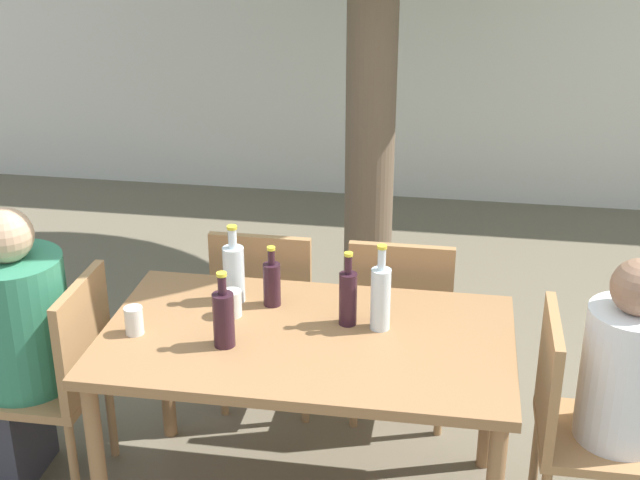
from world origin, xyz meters
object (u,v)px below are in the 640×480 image
water_bottle_1 (381,297)px  patio_chair_0 (61,372)px  drinking_glass_0 (232,303)px  wine_bottle_0 (224,318)px  wine_bottle_4 (348,297)px  dining_table_front (307,355)px  person_seated_0 (5,362)px  patio_chair_3 (401,317)px  drinking_glass_1 (134,320)px  patio_chair_2 (267,307)px  patio_chair_1 (576,419)px  water_bottle_2 (234,272)px  wine_bottle_3 (272,283)px

water_bottle_1 → patio_chair_0: bearing=-175.6°
water_bottle_1 → drinking_glass_0: water_bottle_1 is taller
wine_bottle_0 → wine_bottle_4: wine_bottle_4 is taller
patio_chair_0 → dining_table_front: bearing=90.0°
person_seated_0 → water_bottle_1: person_seated_0 is taller
dining_table_front → patio_chair_3: size_ratio=1.64×
wine_bottle_4 → drinking_glass_1: size_ratio=2.76×
dining_table_front → patio_chair_0: patio_chair_0 is taller
dining_table_front → water_bottle_1: size_ratio=4.50×
person_seated_0 → patio_chair_2: bearing=126.1°
dining_table_front → patio_chair_3: bearing=65.8°
patio_chair_2 → wine_bottle_0: size_ratio=3.20×
patio_chair_0 → patio_chair_2: same height
drinking_glass_1 → patio_chair_1: bearing=3.2°
drinking_glass_1 → patio_chair_3: bearing=39.3°
patio_chair_2 → drinking_glass_0: patio_chair_2 is taller
water_bottle_2 → wine_bottle_3: (0.15, -0.01, -0.03)m
person_seated_0 → water_bottle_1: bearing=93.7°
dining_table_front → wine_bottle_0: size_ratio=5.26×
patio_chair_0 → patio_chair_2: 0.96m
wine_bottle_0 → water_bottle_2: water_bottle_2 is taller
patio_chair_3 → wine_bottle_3: (-0.48, -0.45, 0.35)m
patio_chair_0 → patio_chair_1: bearing=90.0°
water_bottle_2 → dining_table_front: bearing=-34.8°
patio_chair_1 → wine_bottle_0: size_ratio=3.20×
wine_bottle_0 → wine_bottle_3: 0.35m
patio_chair_1 → patio_chair_3: (-0.68, 0.67, 0.00)m
wine_bottle_0 → patio_chair_2: bearing=91.8°
water_bottle_2 → wine_bottle_3: size_ratio=1.29×
person_seated_0 → wine_bottle_3: person_seated_0 is taller
patio_chair_1 → drinking_glass_1: (-1.61, -0.09, 0.31)m
dining_table_front → wine_bottle_3: (-0.17, 0.22, 0.18)m
patio_chair_0 → water_bottle_2: (0.66, 0.23, 0.38)m
water_bottle_1 → water_bottle_2: (-0.59, 0.13, -0.01)m
wine_bottle_3 → drinking_glass_1: size_ratio=2.33×
drinking_glass_0 → drinking_glass_1: size_ratio=0.98×
wine_bottle_0 → drinking_glass_1: 0.35m
person_seated_0 → wine_bottle_3: 1.11m
patio_chair_1 → drinking_glass_0: patio_chair_1 is taller
dining_table_front → patio_chair_0: bearing=180.0°
wine_bottle_3 → patio_chair_1: bearing=-10.5°
patio_chair_3 → water_bottle_2: bearing=35.0°
wine_bottle_3 → drinking_glass_1: (-0.45, -0.30, -0.04)m
patio_chair_0 → water_bottle_2: 0.79m
water_bottle_2 → patio_chair_0: bearing=-160.9°
wine_bottle_0 → wine_bottle_4: size_ratio=0.98×
patio_chair_0 → water_bottle_2: water_bottle_2 is taller
dining_table_front → water_bottle_1: (0.26, 0.09, 0.22)m
patio_chair_2 → person_seated_0: bearing=36.1°
wine_bottle_3 → drinking_glass_0: size_ratio=2.38×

